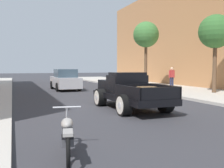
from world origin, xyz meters
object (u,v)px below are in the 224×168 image
(motorcycle_parked, at_px, (67,134))
(pedestrian_sidewalk_right, at_px, (172,76))
(hotrod_truck_black, at_px, (128,91))
(car_background_silver, at_px, (65,80))
(street_tree_nearest, at_px, (215,32))
(street_tree_second, at_px, (146,35))

(motorcycle_parked, height_order, pedestrian_sidewalk_right, pedestrian_sidewalk_right)
(motorcycle_parked, bearing_deg, hotrod_truck_black, 54.42)
(car_background_silver, height_order, street_tree_nearest, street_tree_nearest)
(car_background_silver, height_order, pedestrian_sidewalk_right, pedestrian_sidewalk_right)
(pedestrian_sidewalk_right, bearing_deg, hotrod_truck_black, -134.76)
(pedestrian_sidewalk_right, xyz_separation_m, street_tree_nearest, (0.58, -4.00, 2.97))
(street_tree_second, bearing_deg, motorcycle_parked, -123.31)
(motorcycle_parked, distance_m, pedestrian_sidewalk_right, 16.25)
(hotrod_truck_black, distance_m, motorcycle_parked, 6.36)
(motorcycle_parked, height_order, street_tree_second, street_tree_second)
(hotrod_truck_black, height_order, street_tree_second, street_tree_second)
(car_background_silver, bearing_deg, street_tree_nearest, -40.71)
(hotrod_truck_black, relative_size, motorcycle_parked, 2.37)
(motorcycle_parked, distance_m, street_tree_second, 18.57)
(car_background_silver, bearing_deg, motorcycle_parked, -100.61)
(hotrod_truck_black, height_order, motorcycle_parked, hotrod_truck_black)
(motorcycle_parked, xyz_separation_m, car_background_silver, (2.89, 15.43, 0.33))
(car_background_silver, distance_m, street_tree_second, 8.03)
(pedestrian_sidewalk_right, distance_m, street_tree_second, 4.61)
(car_background_silver, distance_m, street_tree_nearest, 11.53)
(hotrod_truck_black, distance_m, street_tree_nearest, 8.80)
(car_background_silver, height_order, street_tree_second, street_tree_second)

